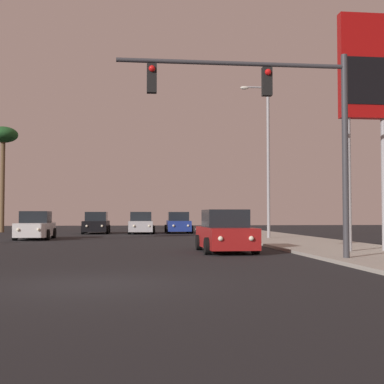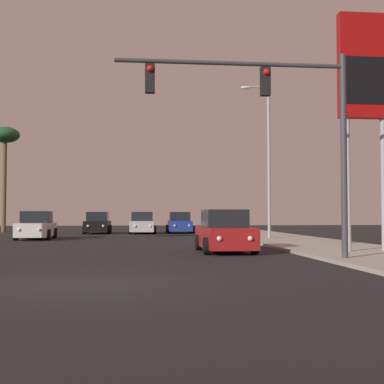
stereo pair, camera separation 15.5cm
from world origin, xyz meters
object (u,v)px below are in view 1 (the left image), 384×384
at_px(palm_tree_far, 3,141).
at_px(car_red, 225,233).
at_px(street_lamp, 266,153).
at_px(car_blue, 178,223).
at_px(traffic_light_mast, 281,112).
at_px(gas_station_sign, 365,79).
at_px(car_white, 35,227).
at_px(car_black, 96,224).
at_px(car_silver, 141,224).

bearing_deg(palm_tree_far, car_red, -59.79).
bearing_deg(street_lamp, car_blue, 108.90).
bearing_deg(traffic_light_mast, street_lamp, 77.52).
relative_size(car_blue, gas_station_sign, 0.48).
distance_m(car_white, car_blue, 13.55).
bearing_deg(car_blue, traffic_light_mast, 93.92).
distance_m(car_black, street_lamp, 16.27).
height_order(traffic_light_mast, gas_station_sign, gas_station_sign).
distance_m(car_black, gas_station_sign, 26.30).
relative_size(car_white, street_lamp, 0.48).
bearing_deg(car_black, car_silver, 174.56).
distance_m(car_black, traffic_light_mast, 27.16).
relative_size(car_blue, palm_tree_far, 0.49).
distance_m(car_red, traffic_light_mast, 6.20).
bearing_deg(street_lamp, traffic_light_mast, -102.48).
distance_m(car_black, car_red, 22.12).
distance_m(car_blue, palm_tree_far, 16.24).
bearing_deg(palm_tree_far, gas_station_sign, -53.65).
bearing_deg(car_blue, gas_station_sign, 104.10).
xyz_separation_m(car_red, gas_station_sign, (5.08, -1.75, 5.86)).
height_order(car_blue, street_lamp, street_lamp).
height_order(car_silver, car_red, same).
distance_m(car_red, street_lamp, 11.29).
xyz_separation_m(car_black, car_red, (6.45, -21.16, 0.00)).
distance_m(car_silver, street_lamp, 13.95).
relative_size(car_black, gas_station_sign, 0.48).
height_order(car_blue, palm_tree_far, palm_tree_far).
xyz_separation_m(car_white, car_black, (2.99, 9.29, 0.00)).
xyz_separation_m(car_red, street_lamp, (4.11, 9.57, 4.36)).
bearing_deg(car_red, car_black, -74.06).
bearing_deg(car_white, palm_tree_far, -69.16).
bearing_deg(palm_tree_far, street_lamp, -39.31).
height_order(car_blue, car_black, same).
bearing_deg(car_black, car_white, 73.44).
bearing_deg(car_white, car_black, -108.05).
xyz_separation_m(gas_station_sign, palm_tree_far, (-19.47, 26.46, 1.01)).
bearing_deg(street_lamp, palm_tree_far, 140.69).
bearing_deg(car_red, gas_station_sign, 160.01).
relative_size(car_silver, gas_station_sign, 0.48).
bearing_deg(gas_station_sign, street_lamp, 94.90).
bearing_deg(car_silver, car_blue, -162.03).
distance_m(car_white, street_lamp, 14.41).
height_order(car_white, traffic_light_mast, traffic_light_mast).
distance_m(gas_station_sign, palm_tree_far, 32.86).
relative_size(car_red, traffic_light_mast, 0.59).
distance_m(traffic_light_mast, street_lamp, 14.58).
relative_size(car_blue, traffic_light_mast, 0.59).
bearing_deg(gas_station_sign, car_silver, 109.74).
distance_m(car_red, palm_tree_far, 29.41).
bearing_deg(car_silver, car_black, -4.53).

